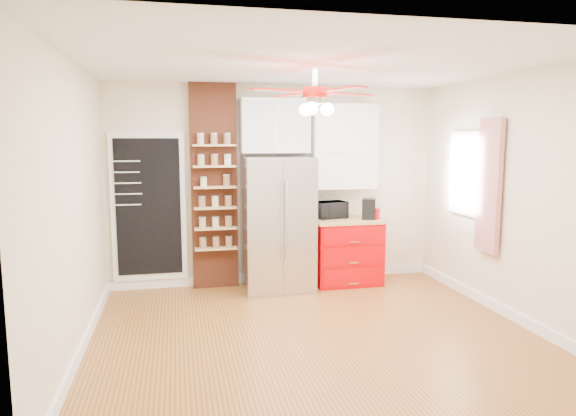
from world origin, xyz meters
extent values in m
plane|color=olive|center=(0.00, 0.00, 0.00)|extent=(4.50, 4.50, 0.00)
plane|color=white|center=(0.00, 0.00, 2.70)|extent=(4.50, 4.50, 0.00)
cube|color=beige|center=(0.00, 2.00, 1.35)|extent=(4.50, 0.02, 2.70)
cube|color=beige|center=(0.00, -2.00, 1.35)|extent=(4.50, 0.02, 2.70)
cube|color=beige|center=(-2.25, 0.00, 1.35)|extent=(0.02, 4.00, 2.70)
cube|color=beige|center=(2.25, 0.00, 1.35)|extent=(0.02, 4.00, 2.70)
cube|color=white|center=(-1.70, 1.97, 1.10)|extent=(0.95, 0.04, 1.95)
cube|color=black|center=(-1.70, 1.95, 1.10)|extent=(0.82, 0.02, 1.78)
cube|color=brown|center=(-0.85, 1.92, 1.35)|extent=(0.60, 0.16, 2.70)
cube|color=silver|center=(-0.05, 1.63, 0.88)|extent=(0.90, 0.70, 1.75)
cube|color=white|center=(-0.05, 1.82, 2.15)|extent=(0.90, 0.35, 0.70)
cube|color=#CF0005|center=(0.92, 1.68, 0.43)|extent=(0.90, 0.60, 0.86)
cube|color=tan|center=(0.92, 1.68, 0.88)|extent=(0.94, 0.64, 0.04)
cube|color=white|center=(0.92, 1.85, 1.88)|extent=(0.90, 0.30, 1.15)
cube|color=white|center=(2.23, 0.90, 1.55)|extent=(0.04, 0.75, 1.05)
cube|color=red|center=(2.18, 0.35, 1.45)|extent=(0.06, 0.40, 1.55)
cylinder|color=silver|center=(0.00, 0.00, 2.55)|extent=(0.05, 0.05, 0.20)
cylinder|color=#971109|center=(0.00, 0.00, 2.43)|extent=(0.24, 0.24, 0.10)
sphere|color=white|center=(0.00, 0.00, 2.27)|extent=(0.13, 0.13, 0.13)
imported|color=black|center=(0.72, 1.79, 1.01)|extent=(0.46, 0.36, 0.23)
cube|color=black|center=(1.21, 1.60, 1.04)|extent=(0.25, 0.27, 0.28)
cylinder|color=#A2090A|center=(1.29, 1.55, 0.98)|extent=(0.14, 0.14, 0.16)
cylinder|color=red|center=(1.29, 1.70, 0.96)|extent=(0.11, 0.11, 0.12)
cylinder|color=beige|center=(-1.00, 1.75, 1.43)|extent=(0.09, 0.09, 0.12)
cylinder|color=#896545|center=(-0.70, 1.80, 1.44)|extent=(0.10, 0.10, 0.14)
camera|label=1|loc=(-1.34, -4.89, 2.00)|focal=32.00mm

